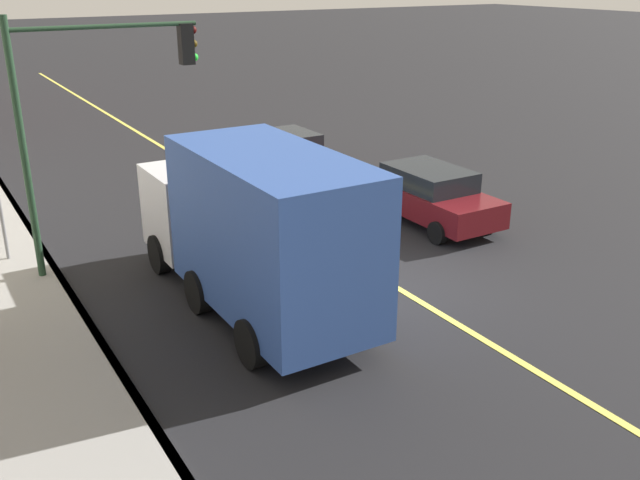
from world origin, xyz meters
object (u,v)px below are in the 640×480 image
object	(u,v)px
car_maroon	(429,194)
car_red	(287,150)
truck_blue	(255,227)
traffic_light_mast	(93,99)

from	to	relation	value
car_maroon	car_red	bearing A→B (deg)	6.68
car_maroon	truck_blue	world-z (taller)	truck_blue
traffic_light_mast	truck_blue	bearing A→B (deg)	-151.85
car_maroon	truck_blue	distance (m)	6.95
truck_blue	traffic_light_mast	world-z (taller)	traffic_light_mast
car_red	truck_blue	xyz separation A→B (m)	(-9.11, 5.67, 1.08)
car_red	traffic_light_mast	size ratio (longest dim) A/B	0.72
car_maroon	truck_blue	bearing A→B (deg)	110.31
truck_blue	traffic_light_mast	bearing A→B (deg)	28.15
car_red	traffic_light_mast	distance (m)	9.91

